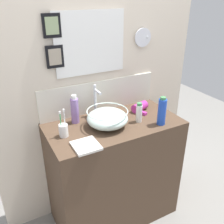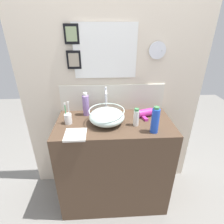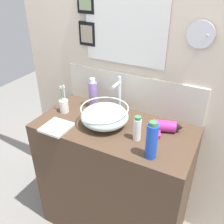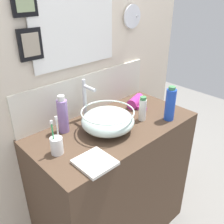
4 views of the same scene
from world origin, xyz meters
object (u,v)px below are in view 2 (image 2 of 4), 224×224
(glass_bowl_sink, at_px, (107,116))
(toothbrush_cup, at_px, (68,118))
(hand_towel, at_px, (75,135))
(faucet, at_px, (106,99))
(soap_dispenser, at_px, (136,117))
(spray_bottle, at_px, (155,120))
(lotion_bottle, at_px, (86,105))
(hair_drier, at_px, (146,113))

(glass_bowl_sink, distance_m, toothbrush_cup, 0.33)
(glass_bowl_sink, xyz_separation_m, hand_towel, (-0.25, -0.18, -0.06))
(glass_bowl_sink, distance_m, faucet, 0.21)
(glass_bowl_sink, relative_size, soap_dispenser, 1.95)
(glass_bowl_sink, xyz_separation_m, toothbrush_cup, (-0.33, 0.02, -0.02))
(spray_bottle, bearing_deg, lotion_bottle, 149.34)
(toothbrush_cup, bearing_deg, spray_bottle, -14.27)
(faucet, bearing_deg, spray_bottle, -44.26)
(glass_bowl_sink, bearing_deg, faucet, 90.00)
(faucet, xyz_separation_m, hand_towel, (-0.25, -0.38, -0.14))
(spray_bottle, relative_size, soap_dispenser, 1.41)
(soap_dispenser, bearing_deg, glass_bowl_sink, 168.25)
(toothbrush_cup, relative_size, hand_towel, 1.18)
(hair_drier, height_order, hand_towel, hair_drier)
(lotion_bottle, height_order, soap_dispenser, lotion_bottle)
(spray_bottle, bearing_deg, toothbrush_cup, 165.73)
(lotion_bottle, relative_size, spray_bottle, 1.01)
(hair_drier, relative_size, hand_towel, 1.13)
(glass_bowl_sink, height_order, spray_bottle, spray_bottle)
(glass_bowl_sink, height_order, faucet, faucet)
(hair_drier, bearing_deg, lotion_bottle, 173.96)
(hair_drier, distance_m, spray_bottle, 0.28)
(toothbrush_cup, xyz_separation_m, soap_dispenser, (0.58, -0.07, 0.03))
(toothbrush_cup, bearing_deg, hair_drier, 7.52)
(glass_bowl_sink, distance_m, soap_dispenser, 0.25)
(lotion_bottle, bearing_deg, soap_dispenser, -26.86)
(spray_bottle, bearing_deg, hair_drier, 89.39)
(faucet, xyz_separation_m, spray_bottle, (0.37, -0.36, -0.04))
(soap_dispenser, bearing_deg, faucet, 134.48)
(glass_bowl_sink, bearing_deg, toothbrush_cup, 177.27)
(faucet, xyz_separation_m, lotion_bottle, (-0.19, -0.03, -0.04))
(lotion_bottle, bearing_deg, faucet, 8.89)
(faucet, bearing_deg, soap_dispenser, -45.52)
(hand_towel, bearing_deg, hair_drier, 25.00)
(toothbrush_cup, distance_m, lotion_bottle, 0.22)
(glass_bowl_sink, xyz_separation_m, faucet, (-0.00, 0.20, 0.08))
(glass_bowl_sink, height_order, soap_dispenser, soap_dispenser)
(hair_drier, xyz_separation_m, soap_dispenser, (-0.13, -0.16, 0.04))
(toothbrush_cup, height_order, hand_towel, toothbrush_cup)
(faucet, relative_size, hand_towel, 1.49)
(lotion_bottle, xyz_separation_m, soap_dispenser, (0.43, -0.22, -0.03))
(spray_bottle, bearing_deg, faucet, 135.74)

